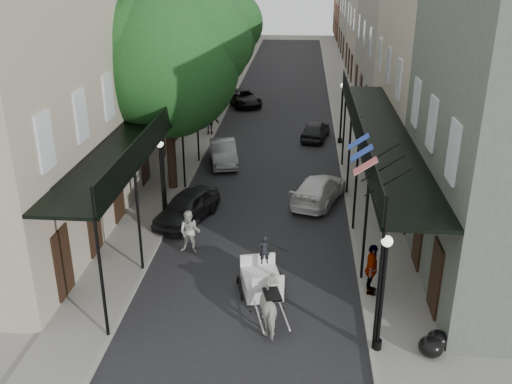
% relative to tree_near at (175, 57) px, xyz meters
% --- Properties ---
extents(ground, '(140.00, 140.00, 0.00)m').
position_rel_tree_near_xyz_m(ground, '(4.20, -10.18, -6.49)').
color(ground, gray).
rests_on(ground, ground).
extents(road, '(8.00, 90.00, 0.01)m').
position_rel_tree_near_xyz_m(road, '(4.20, 9.82, -6.48)').
color(road, black).
rests_on(road, ground).
extents(sidewalk_left, '(2.20, 90.00, 0.12)m').
position_rel_tree_near_xyz_m(sidewalk_left, '(-0.80, 9.82, -6.43)').
color(sidewalk_left, gray).
rests_on(sidewalk_left, ground).
extents(sidewalk_right, '(2.20, 90.00, 0.12)m').
position_rel_tree_near_xyz_m(sidewalk_right, '(9.20, 9.82, -6.43)').
color(sidewalk_right, gray).
rests_on(sidewalk_right, ground).
extents(building_row_left, '(5.00, 80.00, 10.50)m').
position_rel_tree_near_xyz_m(building_row_left, '(-4.40, 19.82, -1.24)').
color(building_row_left, '#A29682').
rests_on(building_row_left, ground).
extents(building_row_right, '(5.00, 80.00, 10.50)m').
position_rel_tree_near_xyz_m(building_row_right, '(12.80, 19.82, -1.24)').
color(building_row_right, gray).
rests_on(building_row_right, ground).
extents(gallery_left, '(2.20, 18.05, 4.88)m').
position_rel_tree_near_xyz_m(gallery_left, '(-0.59, -3.20, -2.44)').
color(gallery_left, black).
rests_on(gallery_left, sidewalk_left).
extents(gallery_right, '(2.20, 18.05, 4.88)m').
position_rel_tree_near_xyz_m(gallery_right, '(8.99, -3.20, -2.44)').
color(gallery_right, black).
rests_on(gallery_right, sidewalk_right).
extents(tree_near, '(7.31, 6.80, 9.63)m').
position_rel_tree_near_xyz_m(tree_near, '(0.00, 0.00, 0.00)').
color(tree_near, '#382619').
rests_on(tree_near, sidewalk_left).
extents(tree_far, '(6.45, 6.00, 8.61)m').
position_rel_tree_near_xyz_m(tree_far, '(-0.05, 14.00, -0.65)').
color(tree_far, '#382619').
rests_on(tree_far, sidewalk_left).
extents(lamppost_right_near, '(0.32, 0.32, 3.71)m').
position_rel_tree_near_xyz_m(lamppost_right_near, '(8.30, -12.18, -4.44)').
color(lamppost_right_near, black).
rests_on(lamppost_right_near, sidewalk_right).
extents(lamppost_left, '(0.32, 0.32, 3.71)m').
position_rel_tree_near_xyz_m(lamppost_left, '(0.10, -4.18, -4.44)').
color(lamppost_left, black).
rests_on(lamppost_left, sidewalk_left).
extents(lamppost_right_far, '(0.32, 0.32, 3.71)m').
position_rel_tree_near_xyz_m(lamppost_right_far, '(8.30, 7.82, -4.44)').
color(lamppost_right_far, black).
rests_on(lamppost_right_far, sidewalk_right).
extents(horse, '(1.20, 1.89, 1.47)m').
position_rel_tree_near_xyz_m(horse, '(5.17, -11.18, -5.75)').
color(horse, beige).
rests_on(horse, ground).
extents(carriage, '(1.84, 2.41, 2.47)m').
position_rel_tree_near_xyz_m(carriage, '(4.60, -8.95, -5.53)').
color(carriage, black).
rests_on(carriage, ground).
extents(pedestrian_walking, '(0.88, 0.71, 1.75)m').
position_rel_tree_near_xyz_m(pedestrian_walking, '(1.68, -6.56, -5.61)').
color(pedestrian_walking, '#B4B3AA').
rests_on(pedestrian_walking, ground).
extents(pedestrian_sidewalk_left, '(1.33, 0.89, 1.91)m').
position_rel_tree_near_xyz_m(pedestrian_sidewalk_left, '(-0.00, 9.09, -5.41)').
color(pedestrian_sidewalk_left, gray).
rests_on(pedestrian_sidewalk_left, sidewalk_left).
extents(pedestrian_sidewalk_right, '(0.64, 1.14, 1.83)m').
position_rel_tree_near_xyz_m(pedestrian_sidewalk_right, '(8.40, -9.15, -5.45)').
color(pedestrian_sidewalk_right, gray).
rests_on(pedestrian_sidewalk_right, sidewalk_right).
extents(car_left_near, '(2.79, 4.22, 1.34)m').
position_rel_tree_near_xyz_m(car_left_near, '(1.01, -3.75, -5.82)').
color(car_left_near, black).
rests_on(car_left_near, ground).
extents(car_left_mid, '(2.15, 4.08, 1.28)m').
position_rel_tree_near_xyz_m(car_left_mid, '(1.60, 3.82, -5.85)').
color(car_left_mid, '#949599').
rests_on(car_left_mid, ground).
extents(car_left_far, '(3.56, 4.78, 1.21)m').
position_rel_tree_near_xyz_m(car_left_far, '(1.36, 17.26, -5.89)').
color(car_left_far, black).
rests_on(car_left_far, ground).
extents(car_right_near, '(3.04, 4.68, 1.26)m').
position_rel_tree_near_xyz_m(car_right_near, '(6.80, -1.18, -5.86)').
color(car_right_near, silver).
rests_on(car_right_near, ground).
extents(car_right_far, '(2.12, 3.78, 1.21)m').
position_rel_tree_near_xyz_m(car_right_far, '(6.80, 8.82, -5.88)').
color(car_right_far, black).
rests_on(car_right_far, ground).
extents(trash_bags, '(0.98, 1.13, 0.61)m').
position_rel_tree_near_xyz_m(trash_bags, '(9.91, -12.20, -6.08)').
color(trash_bags, black).
rests_on(trash_bags, sidewalk_right).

